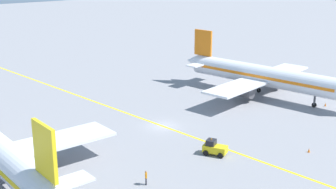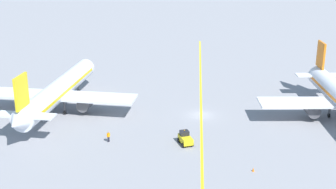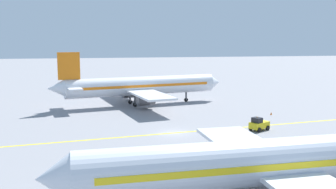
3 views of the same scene
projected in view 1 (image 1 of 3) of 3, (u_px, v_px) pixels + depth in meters
ground_plane at (163, 126)px, 69.63m from camera, size 400.00×400.00×0.00m
apron_yellow_centreline at (163, 126)px, 69.62m from camera, size 17.60×118.82×0.01m
airplane_adjacent_stand at (263, 76)px, 83.69m from camera, size 28.47×35.29×10.60m
baggage_tug_white at (214, 148)px, 59.45m from camera, size 2.82×3.35×2.11m
ground_crew_worker at (146, 177)px, 51.59m from camera, size 0.38×0.50×1.68m
traffic_cone_near_nose at (325, 104)px, 78.88m from camera, size 0.32×0.32×0.55m
traffic_cone_mid_apron at (309, 150)px, 60.32m from camera, size 0.32×0.32×0.55m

